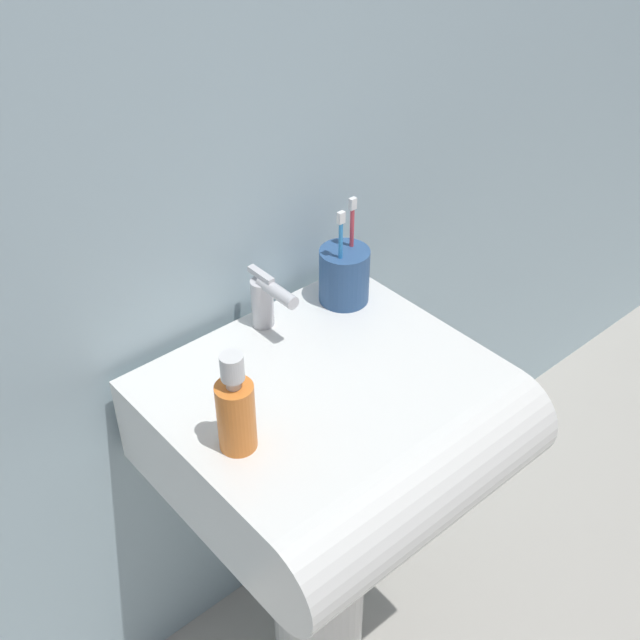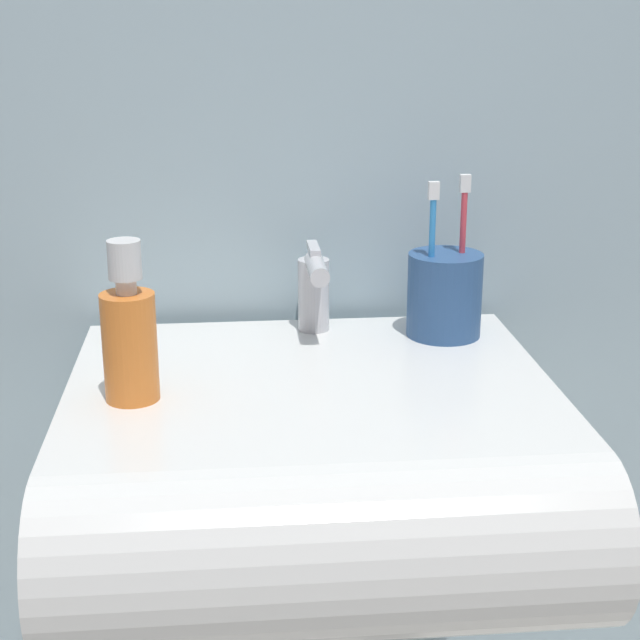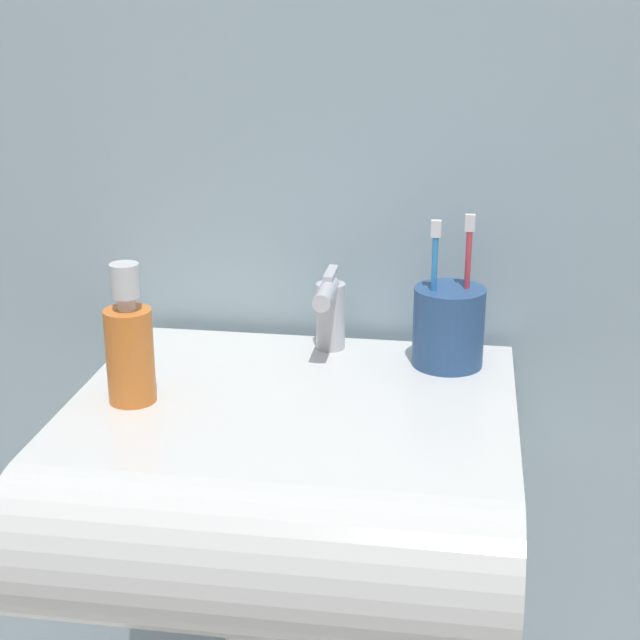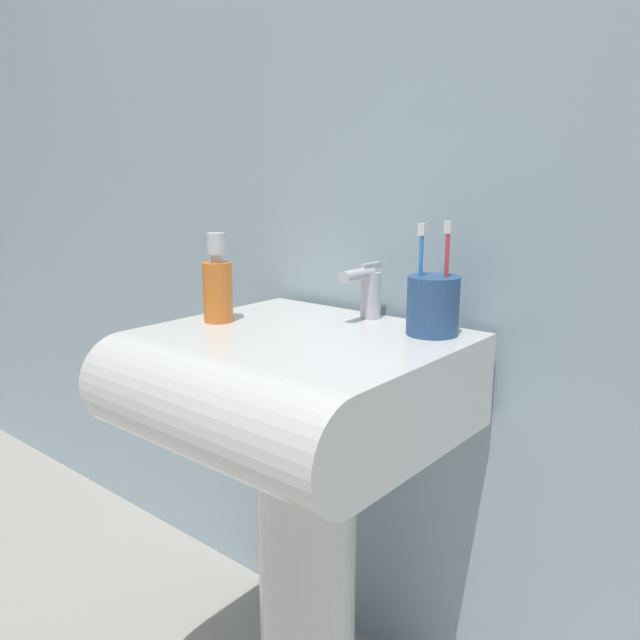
# 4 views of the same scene
# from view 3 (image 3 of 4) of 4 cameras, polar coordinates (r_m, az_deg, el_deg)

# --- Properties ---
(sink_basin) EXTENTS (0.50, 0.48, 0.16)m
(sink_basin) POSITION_cam_3_polar(r_m,az_deg,el_deg) (1.10, -1.99, -9.51)
(sink_basin) COLOR white
(sink_basin) RESTS_ON sink_pedestal
(faucet) EXTENTS (0.04, 0.11, 0.10)m
(faucet) POSITION_cam_3_polar(r_m,az_deg,el_deg) (1.23, 0.56, 0.64)
(faucet) COLOR silver
(faucet) RESTS_ON sink_basin
(toothbrush_cup) EXTENTS (0.09, 0.09, 0.19)m
(toothbrush_cup) POSITION_cam_3_polar(r_m,az_deg,el_deg) (1.20, 7.49, -0.33)
(toothbrush_cup) COLOR #2D5184
(toothbrush_cup) RESTS_ON sink_basin
(soap_bottle) EXTENTS (0.05, 0.05, 0.16)m
(soap_bottle) POSITION_cam_3_polar(r_m,az_deg,el_deg) (1.10, -11.03, -1.55)
(soap_bottle) COLOR orange
(soap_bottle) RESTS_ON sink_basin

